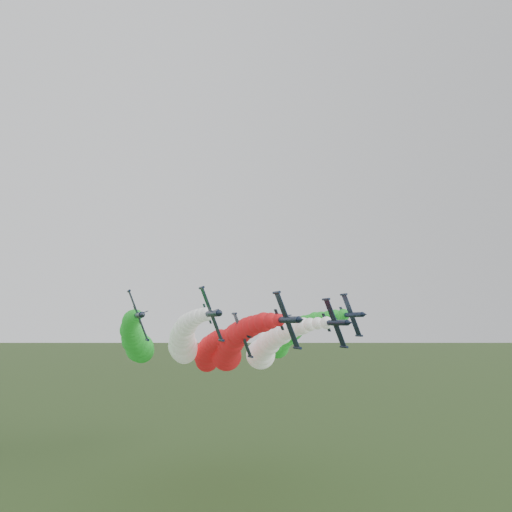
% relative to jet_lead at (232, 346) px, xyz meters
% --- Properties ---
extents(jet_lead, '(13.30, 64.30, 16.23)m').
position_rel_jet_lead_xyz_m(jet_lead, '(0.00, 0.00, 0.00)').
color(jet_lead, black).
rests_on(jet_lead, ground).
extents(jet_inner_left, '(12.78, 63.78, 15.72)m').
position_rel_jet_lead_xyz_m(jet_inner_left, '(-8.90, 8.15, 0.79)').
color(jet_inner_left, black).
rests_on(jet_inner_left, ground).
extents(jet_inner_right, '(13.53, 64.53, 16.47)m').
position_rel_jet_lead_xyz_m(jet_inner_right, '(12.31, 9.54, -0.72)').
color(jet_inner_right, black).
rests_on(jet_inner_right, ground).
extents(jet_outer_left, '(12.91, 63.92, 15.85)m').
position_rel_jet_lead_xyz_m(jet_outer_left, '(-18.37, 17.95, 0.61)').
color(jet_outer_left, black).
rests_on(jet_outer_left, ground).
extents(jet_outer_right, '(12.99, 63.99, 15.92)m').
position_rel_jet_lead_xyz_m(jet_outer_right, '(21.04, 17.89, 1.14)').
color(jet_outer_right, black).
rests_on(jet_outer_right, ground).
extents(jet_trail, '(12.90, 63.90, 15.84)m').
position_rel_jet_lead_xyz_m(jet_trail, '(0.53, 21.55, -2.50)').
color(jet_trail, black).
rests_on(jet_trail, ground).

